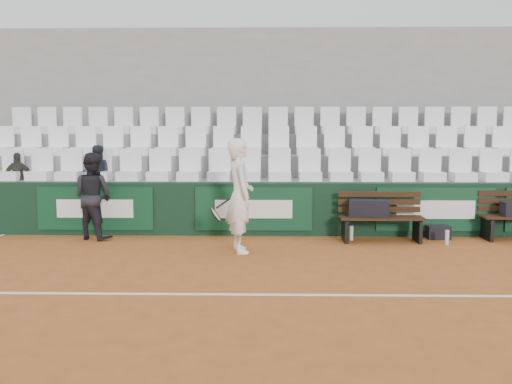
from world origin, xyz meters
name	(u,v)px	position (x,y,z in m)	size (l,w,h in m)	color
ground	(262,295)	(0.00, 0.00, 0.00)	(80.00, 80.00, 0.00)	#A75925
court_baseline	(262,295)	(0.00, 0.00, 0.00)	(18.00, 0.06, 0.01)	white
back_barrier	(268,209)	(0.07, 3.99, 0.50)	(18.00, 0.34, 1.00)	black
grandstand_tier_front	(265,204)	(0.00, 4.62, 0.50)	(18.00, 0.95, 1.00)	gray
grandstand_tier_mid	(265,188)	(0.00, 5.58, 0.72)	(18.00, 0.95, 1.45)	gray
grandstand_tier_back	(265,175)	(0.00, 6.53, 0.95)	(18.00, 0.95, 1.90)	gray
grandstand_rear_wall	(265,121)	(0.00, 7.15, 2.20)	(18.00, 0.30, 4.40)	gray
seat_row_front	(265,165)	(0.00, 4.45, 1.31)	(11.90, 0.44, 0.63)	white
seat_row_mid	(265,141)	(0.00, 5.40, 1.77)	(11.90, 0.44, 0.63)	white
seat_row_back	(265,120)	(0.00, 6.35, 2.21)	(11.90, 0.44, 0.63)	silver
bench_left	(381,229)	(2.11, 3.37, 0.23)	(1.50, 0.56, 0.45)	#311C0E
sports_bag_left	(369,208)	(1.89, 3.40, 0.60)	(0.71, 0.30, 0.30)	black
sports_bag_ground	(438,232)	(3.21, 3.63, 0.12)	(0.41, 0.25, 0.25)	black
water_bottle_near	(351,233)	(1.59, 3.48, 0.13)	(0.07, 0.07, 0.26)	silver
water_bottle_far	(447,237)	(3.21, 3.10, 0.13)	(0.07, 0.07, 0.26)	silver
tennis_player	(240,196)	(-0.39, 2.45, 0.93)	(0.80, 0.78, 1.87)	white
ball_kid	(93,196)	(-3.14, 3.52, 0.80)	(0.78, 0.60, 1.60)	black
spectator_b	(17,155)	(-4.95, 4.50, 1.50)	(0.59, 0.24, 1.00)	#302C27
spectator_c	(96,151)	(-3.35, 4.50, 1.57)	(0.56, 0.43, 1.15)	#1F252F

